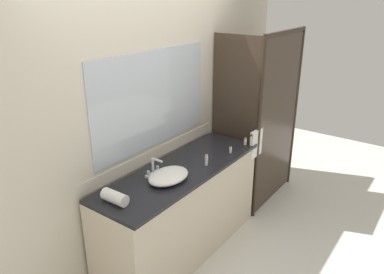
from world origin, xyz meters
name	(u,v)px	position (x,y,z in m)	size (l,w,h in m)	color
ground_plane	(183,250)	(0.00, 0.00, 0.00)	(8.00, 8.00, 0.00)	silver
wall_back_with_mirror	(152,118)	(0.00, 0.34, 1.30)	(4.40, 0.06, 2.60)	beige
vanity_cabinet	(182,211)	(0.00, 0.01, 0.45)	(1.80, 0.58, 0.90)	beige
shower_enclosure	(265,121)	(1.28, -0.19, 1.02)	(1.20, 0.59, 2.00)	#2D2319
sink_basin	(169,176)	(-0.25, -0.05, 0.94)	(0.39, 0.28, 0.08)	white
faucet	(154,169)	(-0.25, 0.11, 0.95)	(0.17, 0.13, 0.16)	silver
amenity_bottle_shampoo	(206,160)	(0.18, -0.14, 0.95)	(0.03, 0.03, 0.10)	silver
amenity_bottle_conditioner	(245,141)	(0.81, -0.20, 0.94)	(0.03, 0.03, 0.08)	silver
amenity_bottle_lotion	(231,149)	(0.54, -0.18, 0.94)	(0.03, 0.03, 0.08)	silver
rolled_towel_near_edge	(115,197)	(-0.76, 0.05, 0.95)	(0.09, 0.09, 0.21)	white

